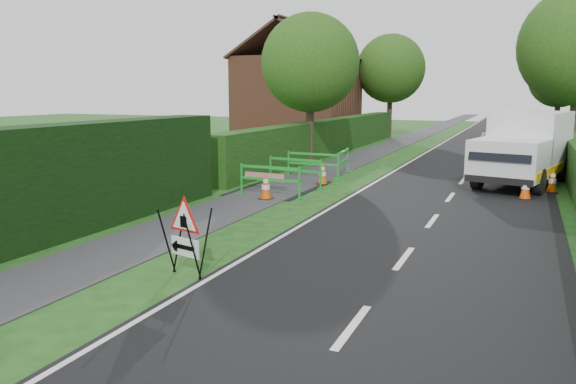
# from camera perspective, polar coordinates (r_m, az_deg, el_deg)

# --- Properties ---
(ground) EXTENTS (120.00, 120.00, 0.00)m
(ground) POSITION_cam_1_polar(r_m,az_deg,el_deg) (8.19, -13.11, -13.15)
(ground) COLOR #1B3F12
(ground) RESTS_ON ground
(road_surface) EXTENTS (6.00, 90.00, 0.02)m
(road_surface) POSITION_cam_1_polar(r_m,az_deg,el_deg) (41.20, 20.21, 5.04)
(road_surface) COLOR black
(road_surface) RESTS_ON ground
(footpath) EXTENTS (2.00, 90.00, 0.02)m
(footpath) POSITION_cam_1_polar(r_m,az_deg,el_deg) (41.83, 12.64, 5.48)
(footpath) COLOR #2D2D30
(footpath) RESTS_ON ground
(hedge_west_far) EXTENTS (1.00, 24.00, 1.80)m
(hedge_west_far) POSITION_cam_1_polar(r_m,az_deg,el_deg) (29.77, 4.23, 3.91)
(hedge_west_far) COLOR #14380F
(hedge_west_far) RESTS_ON ground
(house_west) EXTENTS (7.50, 7.40, 7.88)m
(house_west) POSITION_cam_1_polar(r_m,az_deg,el_deg) (38.85, 1.07, 9.66)
(house_west) COLOR brown
(house_west) RESTS_ON ground
(tree_nw) EXTENTS (4.40, 4.40, 6.70)m
(tree_nw) POSITION_cam_1_polar(r_m,az_deg,el_deg) (25.74, 2.28, 12.96)
(tree_nw) COLOR #2D2116
(tree_nw) RESTS_ON ground
(tree_fw) EXTENTS (4.80, 4.80, 7.24)m
(tree_fw) POSITION_cam_1_polar(r_m,az_deg,el_deg) (41.09, 10.40, 12.22)
(tree_fw) COLOR #2D2116
(tree_fw) RESTS_ON ground
(tree_fe) EXTENTS (4.20, 4.20, 6.33)m
(tree_fe) POSITION_cam_1_polar(r_m,az_deg,el_deg) (44.08, 25.91, 10.44)
(tree_fe) COLOR #2D2116
(tree_fe) RESTS_ON ground
(triangle_sign) EXTENTS (1.00, 1.00, 1.21)m
(triangle_sign) POSITION_cam_1_polar(r_m,az_deg,el_deg) (9.90, -10.61, -3.83)
(triangle_sign) COLOR black
(triangle_sign) RESTS_ON ground
(works_van) EXTENTS (3.36, 5.84, 2.51)m
(works_van) POSITION_cam_1_polar(r_m,az_deg,el_deg) (21.19, 22.93, 4.26)
(works_van) COLOR silver
(works_van) RESTS_ON ground
(traffic_cone_0) EXTENTS (0.38, 0.38, 0.79)m
(traffic_cone_0) POSITION_cam_1_polar(r_m,az_deg,el_deg) (18.36, 23.00, 0.51)
(traffic_cone_0) COLOR black
(traffic_cone_0) RESTS_ON ground
(traffic_cone_1) EXTENTS (0.38, 0.38, 0.79)m
(traffic_cone_1) POSITION_cam_1_polar(r_m,az_deg,el_deg) (19.92, 25.27, 1.04)
(traffic_cone_1) COLOR black
(traffic_cone_1) RESTS_ON ground
(traffic_cone_2) EXTENTS (0.38, 0.38, 0.79)m
(traffic_cone_2) POSITION_cam_1_polar(r_m,az_deg,el_deg) (22.15, 23.44, 1.99)
(traffic_cone_2) COLOR black
(traffic_cone_2) RESTS_ON ground
(traffic_cone_3) EXTENTS (0.38, 0.38, 0.79)m
(traffic_cone_3) POSITION_cam_1_polar(r_m,az_deg,el_deg) (16.90, -2.27, 0.54)
(traffic_cone_3) COLOR black
(traffic_cone_3) RESTS_ON ground
(traffic_cone_4) EXTENTS (0.38, 0.38, 0.79)m
(traffic_cone_4) POSITION_cam_1_polar(r_m,az_deg,el_deg) (19.67, 3.51, 1.89)
(traffic_cone_4) COLOR black
(traffic_cone_4) RESTS_ON ground
(ped_barrier_0) EXTENTS (2.07, 0.42, 1.00)m
(ped_barrier_0) POSITION_cam_1_polar(r_m,az_deg,el_deg) (17.26, -1.86, 1.55)
(ped_barrier_0) COLOR #1B952B
(ped_barrier_0) RESTS_ON ground
(ped_barrier_1) EXTENTS (2.09, 0.63, 1.00)m
(ped_barrier_1) POSITION_cam_1_polar(r_m,az_deg,el_deg) (19.27, 0.71, 2.45)
(ped_barrier_1) COLOR #1B952B
(ped_barrier_1) RESTS_ON ground
(ped_barrier_2) EXTENTS (2.07, 0.40, 1.00)m
(ped_barrier_2) POSITION_cam_1_polar(r_m,az_deg,el_deg) (21.05, 2.54, 3.09)
(ped_barrier_2) COLOR #1B952B
(ped_barrier_2) RESTS_ON ground
(ped_barrier_3) EXTENTS (0.61, 2.09, 1.00)m
(ped_barrier_3) POSITION_cam_1_polar(r_m,az_deg,el_deg) (21.91, 5.64, 3.33)
(ped_barrier_3) COLOR #1B952B
(ped_barrier_3) RESTS_ON ground
(redwhite_plank) EXTENTS (1.50, 0.19, 0.25)m
(redwhite_plank) POSITION_cam_1_polar(r_m,az_deg,el_deg) (18.59, -2.41, 0.19)
(redwhite_plank) COLOR red
(redwhite_plank) RESTS_ON ground
(hatchback_car) EXTENTS (1.40, 3.21, 1.08)m
(hatchback_car) POSITION_cam_1_polar(r_m,az_deg,el_deg) (32.90, 19.76, 4.87)
(hatchback_car) COLOR silver
(hatchback_car) RESTS_ON ground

